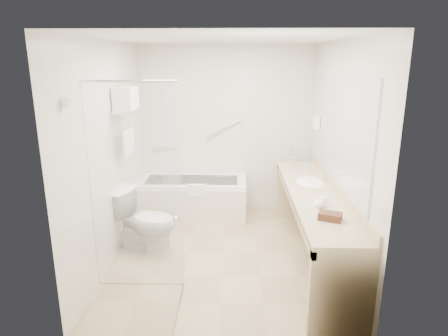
{
  "coord_description": "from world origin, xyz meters",
  "views": [
    {
      "loc": [
        0.11,
        -4.4,
        2.32
      ],
      "look_at": [
        0.0,
        0.3,
        1.0
      ],
      "focal_mm": 32.0,
      "sensor_mm": 36.0,
      "label": 1
    }
  ],
  "objects_px": {
    "bathtub": "(192,197)",
    "toilet": "(146,221)",
    "amenity_basket": "(330,216)",
    "vanity_counter": "(313,210)",
    "water_bottle_left": "(305,167)"
  },
  "relations": [
    {
      "from": "bathtub",
      "to": "vanity_counter",
      "type": "height_order",
      "value": "vanity_counter"
    },
    {
      "from": "vanity_counter",
      "to": "water_bottle_left",
      "type": "relative_size",
      "value": 15.16
    },
    {
      "from": "bathtub",
      "to": "amenity_basket",
      "type": "distance_m",
      "value": 2.72
    },
    {
      "from": "bathtub",
      "to": "toilet",
      "type": "bearing_deg",
      "value": -110.97
    },
    {
      "from": "water_bottle_left",
      "to": "bathtub",
      "type": "bearing_deg",
      "value": 157.36
    },
    {
      "from": "amenity_basket",
      "to": "water_bottle_left",
      "type": "height_order",
      "value": "water_bottle_left"
    },
    {
      "from": "water_bottle_left",
      "to": "amenity_basket",
      "type": "bearing_deg",
      "value": -91.01
    },
    {
      "from": "toilet",
      "to": "water_bottle_left",
      "type": "bearing_deg",
      "value": -57.86
    },
    {
      "from": "toilet",
      "to": "amenity_basket",
      "type": "bearing_deg",
      "value": -99.52
    },
    {
      "from": "bathtub",
      "to": "vanity_counter",
      "type": "xyz_separation_m",
      "value": [
        1.52,
        -1.39,
        0.36
      ]
    },
    {
      "from": "amenity_basket",
      "to": "bathtub",
      "type": "bearing_deg",
      "value": 125.0
    },
    {
      "from": "bathtub",
      "to": "toilet",
      "type": "distance_m",
      "value": 1.26
    },
    {
      "from": "water_bottle_left",
      "to": "vanity_counter",
      "type": "bearing_deg",
      "value": -91.62
    },
    {
      "from": "vanity_counter",
      "to": "toilet",
      "type": "bearing_deg",
      "value": 173.81
    },
    {
      "from": "vanity_counter",
      "to": "amenity_basket",
      "type": "height_order",
      "value": "vanity_counter"
    }
  ]
}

